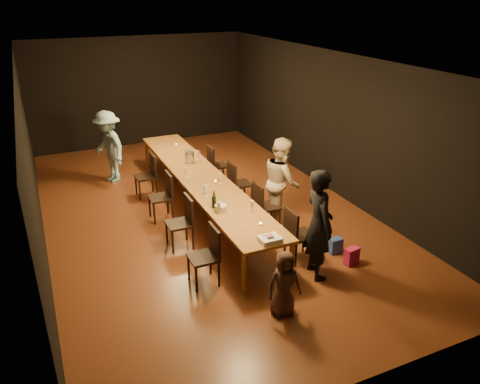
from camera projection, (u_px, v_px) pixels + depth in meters
name	position (u px, v px, depth m)	size (l,w,h in m)	color
ground	(202.00, 211.00, 9.54)	(10.00, 10.00, 0.00)	#451F11
room_shell	(199.00, 111.00, 8.70)	(6.04, 10.04, 3.02)	black
table	(201.00, 179.00, 9.25)	(0.90, 6.00, 0.75)	olive
chair_right_0	(300.00, 234.00, 7.67)	(0.42, 0.42, 0.93)	black
chair_right_1	(267.00, 206.00, 8.67)	(0.42, 0.42, 0.93)	black
chair_right_2	(240.00, 183.00, 9.67)	(0.42, 0.42, 0.93)	black
chair_right_3	(219.00, 165.00, 10.67)	(0.42, 0.42, 0.93)	black
chair_left_0	(203.00, 257.00, 7.03)	(0.42, 0.42, 0.93)	black
chair_left_1	(179.00, 223.00, 8.03)	(0.42, 0.42, 0.93)	black
chair_left_2	(160.00, 197.00, 9.03)	(0.42, 0.42, 0.93)	black
chair_left_3	(145.00, 176.00, 10.03)	(0.42, 0.42, 0.93)	black
woman_birthday	(319.00, 224.00, 7.08)	(0.65, 0.43, 1.78)	black
woman_tan	(282.00, 181.00, 8.79)	(0.82, 0.64, 1.68)	beige
man_blue	(109.00, 147.00, 10.69)	(1.08, 0.62, 1.67)	#83AFCB
child	(284.00, 284.00, 6.36)	(0.47, 0.31, 0.97)	#432E25
gift_bag_red	(352.00, 256.00, 7.65)	(0.24, 0.13, 0.29)	#CA1E5D
gift_bag_blue	(335.00, 246.00, 7.98)	(0.22, 0.14, 0.27)	#23449B
birthday_cake	(270.00, 239.00, 6.87)	(0.32, 0.26, 0.07)	white
plate_stack	(221.00, 208.00, 7.78)	(0.20, 0.20, 0.11)	silver
champagne_bottle	(214.00, 199.00, 7.87)	(0.08, 0.08, 0.32)	black
ice_bucket	(190.00, 157.00, 9.97)	(0.21, 0.21, 0.23)	silver
wineglass_0	(219.00, 208.00, 7.69)	(0.06, 0.06, 0.21)	beige
wineglass_1	(252.00, 206.00, 7.74)	(0.06, 0.06, 0.21)	beige
wineglass_2	(206.00, 191.00, 8.33)	(0.06, 0.06, 0.21)	silver
wineglass_3	(221.00, 178.00, 8.88)	(0.06, 0.06, 0.21)	beige
wineglass_4	(186.00, 173.00, 9.14)	(0.06, 0.06, 0.21)	silver
wineglass_5	(198.00, 155.00, 10.10)	(0.06, 0.06, 0.21)	silver
tealight_near	(260.00, 224.00, 7.35)	(0.05, 0.05, 0.03)	#B2B7B2
tealight_mid	(215.00, 182.00, 8.96)	(0.05, 0.05, 0.03)	#B2B7B2
tealight_far	(176.00, 145.00, 11.07)	(0.05, 0.05, 0.03)	#B2B7B2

